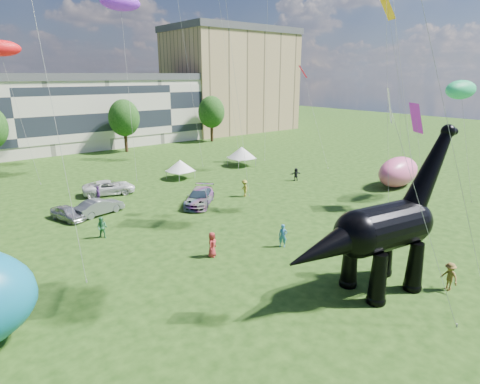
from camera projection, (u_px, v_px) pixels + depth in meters
ground at (352, 289)px, 25.05m from camera, size 220.00×220.00×0.00m
terrace_row at (8, 119)px, 65.12m from camera, size 78.00×11.00×12.00m
apartment_block at (231, 83)px, 94.63m from camera, size 28.00×18.00×22.00m
tree_mid_right at (124, 115)px, 67.84m from camera, size 5.20×5.20×9.44m
tree_far_right at (211, 109)px, 78.59m from camera, size 5.20×5.20×9.44m
dinosaur_sculpture at (379, 231)px, 23.94m from camera, size 12.75×4.31×10.38m
car_silver at (68, 213)px, 36.83m from camera, size 2.63×4.17×1.32m
car_grey at (99, 207)px, 38.32m from camera, size 4.87×2.60×1.52m
car_white at (109, 187)px, 44.73m from camera, size 6.15×4.06×1.57m
car_dark at (200, 197)px, 41.07m from camera, size 5.70×5.71×1.66m
gazebo_near at (180, 165)px, 51.23m from camera, size 4.04×4.04×2.44m
gazebo_far at (242, 152)px, 58.40m from camera, size 4.40×4.40×2.81m
inflatable_pink at (398, 172)px, 47.73m from camera, size 7.34×4.16×3.52m
visitors at (195, 214)px, 35.95m from camera, size 44.69×40.16×1.89m
kites at (199, 9)px, 41.26m from camera, size 65.59×46.54×32.02m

